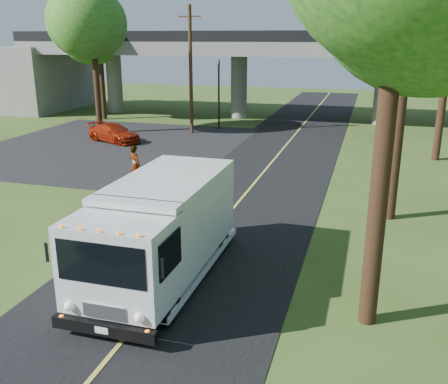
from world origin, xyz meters
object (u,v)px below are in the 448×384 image
at_px(utility_pole, 191,70).
at_px(red_sedan, 114,133).
at_px(traffic_signal, 219,87).
at_px(pedestrian, 135,165).
at_px(tree_left_far, 100,29).
at_px(tree_left_lot, 94,21).
at_px(step_van, 161,228).

distance_m(utility_pole, red_sedan, 7.26).
bearing_deg(traffic_signal, pedestrian, -88.20).
relative_size(utility_pole, red_sedan, 2.17).
height_order(tree_left_far, red_sedan, tree_left_far).
relative_size(tree_left_lot, tree_left_far, 1.06).
bearing_deg(tree_left_far, red_sedan, -57.61).
bearing_deg(red_sedan, tree_left_lot, 65.78).
bearing_deg(tree_left_lot, step_van, -56.29).
relative_size(traffic_signal, tree_left_far, 0.53).
height_order(traffic_signal, tree_left_far, tree_left_far).
relative_size(utility_pole, tree_left_lot, 0.86).
height_order(utility_pole, red_sedan, utility_pole).
bearing_deg(pedestrian, traffic_signal, -57.96).
height_order(traffic_signal, tree_left_lot, tree_left_lot).
height_order(tree_left_lot, step_van, tree_left_lot).
xyz_separation_m(utility_pole, tree_left_lot, (-6.29, -2.16, 3.31)).
xyz_separation_m(traffic_signal, utility_pole, (-1.50, -2.00, 1.40)).
distance_m(red_sedan, pedestrian, 10.69).
distance_m(tree_left_lot, tree_left_far, 6.72).
bearing_deg(red_sedan, tree_left_far, 54.22).
relative_size(tree_left_lot, step_van, 1.49).
bearing_deg(utility_pole, traffic_signal, 53.13).
bearing_deg(red_sedan, step_van, -126.12).
bearing_deg(tree_left_lot, red_sedan, -46.04).
bearing_deg(traffic_signal, utility_pole, -126.87).
bearing_deg(step_van, red_sedan, 122.28).
height_order(tree_left_far, step_van, tree_left_far).
height_order(utility_pole, pedestrian, utility_pole).
bearing_deg(pedestrian, tree_left_far, -26.71).
bearing_deg(red_sedan, pedestrian, -124.50).
height_order(tree_left_lot, pedestrian, tree_left_lot).
relative_size(tree_left_far, step_van, 1.40).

